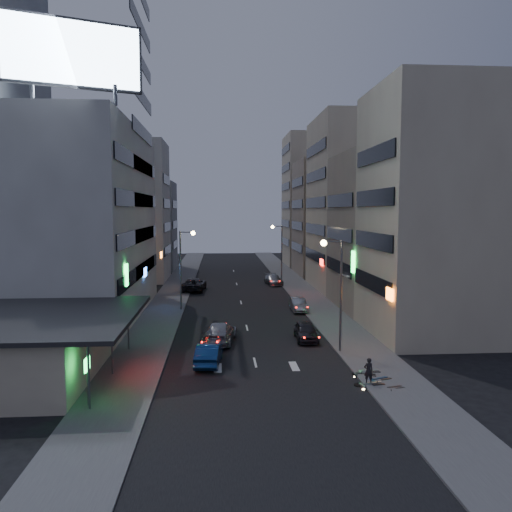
{
  "coord_description": "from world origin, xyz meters",
  "views": [
    {
      "loc": [
        -2.33,
        -28.66,
        10.21
      ],
      "look_at": [
        1.2,
        19.53,
        5.78
      ],
      "focal_mm": 35.0,
      "sensor_mm": 36.0,
      "label": 1
    }
  ],
  "objects": [
    {
      "name": "far_left_b",
      "position": [
        -16.0,
        58.0,
        7.5
      ],
      "size": [
        12.0,
        10.0,
        15.0
      ],
      "primitive_type": "cube",
      "color": "gray",
      "rests_on": "ground"
    },
    {
      "name": "shophouse_mid",
      "position": [
        15.5,
        22.0,
        8.0
      ],
      "size": [
        11.0,
        12.0,
        16.0
      ],
      "primitive_type": "cube",
      "color": "gray",
      "rests_on": "ground"
    },
    {
      "name": "person",
      "position": [
        6.3,
        -0.86,
        0.88
      ],
      "size": [
        0.58,
        0.41,
        1.52
      ],
      "primitive_type": "imported",
      "rotation": [
        0.0,
        0.0,
        3.23
      ],
      "color": "black",
      "rests_on": "sidewalk_right"
    },
    {
      "name": "shophouse_far",
      "position": [
        15.0,
        35.0,
        11.0
      ],
      "size": [
        10.0,
        14.0,
        22.0
      ],
      "primitive_type": "cube",
      "color": "beige",
      "rests_on": "ground"
    },
    {
      "name": "scooter_blue",
      "position": [
        7.75,
        0.28,
        0.71
      ],
      "size": [
        1.26,
        2.02,
        1.17
      ],
      "primitive_type": null,
      "rotation": [
        0.0,
        0.0,
        1.92
      ],
      "color": "navy",
      "rests_on": "sidewalk_right"
    },
    {
      "name": "parked_car_right_far",
      "position": [
        5.05,
        38.98,
        0.69
      ],
      "size": [
        2.51,
        4.97,
        1.38
      ],
      "primitive_type": "imported",
      "rotation": [
        0.0,
        0.0,
        0.12
      ],
      "color": "gray",
      "rests_on": "ground"
    },
    {
      "name": "road_car_blue",
      "position": [
        -3.09,
        3.84,
        0.71
      ],
      "size": [
        1.9,
        4.44,
        1.42
      ],
      "primitive_type": "imported",
      "rotation": [
        0.0,
        0.0,
        3.05
      ],
      "color": "navy",
      "rests_on": "ground"
    },
    {
      "name": "scooter_black_b",
      "position": [
        7.27,
        0.75,
        0.68
      ],
      "size": [
        1.15,
        1.92,
        1.11
      ],
      "primitive_type": null,
      "rotation": [
        0.0,
        0.0,
        1.25
      ],
      "color": "black",
      "rests_on": "sidewalk_right"
    },
    {
      "name": "parked_car_left",
      "position": [
        -5.6,
        34.58,
        0.81
      ],
      "size": [
        3.18,
        6.05,
        1.62
      ],
      "primitive_type": "imported",
      "rotation": [
        0.0,
        0.0,
        3.06
      ],
      "color": "#26252A",
      "rests_on": "ground"
    },
    {
      "name": "food_court",
      "position": [
        -13.9,
        2.0,
        1.98
      ],
      "size": [
        11.0,
        13.0,
        3.88
      ],
      "color": "beige",
      "rests_on": "ground"
    },
    {
      "name": "street_lamp_left",
      "position": [
        -5.9,
        22.0,
        5.36
      ],
      "size": [
        1.6,
        0.44,
        8.02
      ],
      "color": "#595B60",
      "rests_on": "sidewalk_left"
    },
    {
      "name": "far_right_b",
      "position": [
        16.0,
        64.0,
        12.0
      ],
      "size": [
        12.0,
        12.0,
        24.0
      ],
      "primitive_type": "cube",
      "color": "beige",
      "rests_on": "ground"
    },
    {
      "name": "street_lamp_right_far",
      "position": [
        5.9,
        40.0,
        5.36
      ],
      "size": [
        1.6,
        0.44,
        8.02
      ],
      "color": "#595B60",
      "rests_on": "sidewalk_right"
    },
    {
      "name": "parked_car_right_mid",
      "position": [
        5.6,
        20.86,
        0.67
      ],
      "size": [
        1.43,
        4.07,
        1.34
      ],
      "primitive_type": "imported",
      "rotation": [
        0.0,
        0.0,
        0.0
      ],
      "color": "#A0A1A8",
      "rests_on": "ground"
    },
    {
      "name": "scooter_silver_b",
      "position": [
        7.66,
        1.51,
        0.7
      ],
      "size": [
        0.69,
        1.91,
        1.16
      ],
      "primitive_type": null,
      "rotation": [
        0.0,
        0.0,
        1.54
      ],
      "color": "#A7ABAF",
      "rests_on": "sidewalk_right"
    },
    {
      "name": "sidewalk_right",
      "position": [
        8.0,
        30.0,
        0.06
      ],
      "size": [
        4.0,
        120.0,
        0.12
      ],
      "primitive_type": "cube",
      "color": "#4C4C4F",
      "rests_on": "ground"
    },
    {
      "name": "far_left_a",
      "position": [
        -15.5,
        45.0,
        10.0
      ],
      "size": [
        11.0,
        10.0,
        20.0
      ],
      "primitive_type": "cube",
      "color": "beige",
      "rests_on": "ground"
    },
    {
      "name": "white_building",
      "position": [
        -17.0,
        20.0,
        9.0
      ],
      "size": [
        14.0,
        24.0,
        18.0
      ],
      "primitive_type": "cube",
      "color": "beige",
      "rests_on": "ground"
    },
    {
      "name": "billboard",
      "position": [
        -12.99,
        9.97,
        21.66
      ],
      "size": [
        9.52,
        3.75,
        6.2
      ],
      "rotation": [
        0.0,
        0.0,
        0.35
      ],
      "color": "#595B60",
      "rests_on": "white_building"
    },
    {
      "name": "road_car_silver",
      "position": [
        -2.36,
        9.29,
        0.78
      ],
      "size": [
        2.95,
        5.65,
        1.56
      ],
      "primitive_type": "imported",
      "rotation": [
        0.0,
        0.0,
        2.99
      ],
      "color": "#999BA1",
      "rests_on": "ground"
    },
    {
      "name": "scooter_black_a",
      "position": [
        8.08,
        -1.31,
        0.61
      ],
      "size": [
        0.88,
        1.67,
        0.97
      ],
      "primitive_type": null,
      "rotation": [
        0.0,
        0.0,
        1.8
      ],
      "color": "black",
      "rests_on": "sidewalk_right"
    },
    {
      "name": "shophouse_near",
      "position": [
        15.0,
        10.5,
        10.0
      ],
      "size": [
        10.0,
        11.0,
        20.0
      ],
      "primitive_type": "cube",
      "color": "beige",
      "rests_on": "ground"
    },
    {
      "name": "sidewalk_left",
      "position": [
        -8.0,
        30.0,
        0.06
      ],
      "size": [
        4.0,
        120.0,
        0.12
      ],
      "primitive_type": "cube",
      "color": "#4C4C4F",
      "rests_on": "ground"
    },
    {
      "name": "parked_car_right_near",
      "position": [
        4.42,
        9.54,
        0.71
      ],
      "size": [
        1.84,
        4.22,
        1.42
      ],
      "primitive_type": "imported",
      "rotation": [
        0.0,
        0.0,
        -0.04
      ],
      "color": "#29282D",
      "rests_on": "ground"
    },
    {
      "name": "far_right_a",
      "position": [
        15.5,
        50.0,
        9.0
      ],
      "size": [
        11.0,
        12.0,
        18.0
      ],
      "primitive_type": "cube",
      "color": "gray",
      "rests_on": "ground"
    },
    {
      "name": "street_lamp_right_near",
      "position": [
        5.9,
        6.0,
        5.36
      ],
      "size": [
        1.6,
        0.44,
        8.02
      ],
      "color": "#595B60",
      "rests_on": "sidewalk_right"
    },
    {
      "name": "scooter_silver_a",
      "position": [
        7.1,
        -0.62,
        0.75
      ],
      "size": [
        1.03,
        2.13,
        1.25
      ],
      "primitive_type": null,
      "rotation": [
        0.0,
        0.0,
        1.75
      ],
      "color": "#A3A5AB",
      "rests_on": "sidewalk_right"
    },
    {
      "name": "ground",
      "position": [
        0.0,
        0.0,
        0.0
      ],
      "size": [
        180.0,
        180.0,
        0.0
      ],
      "primitive_type": "plane",
      "color": "black",
      "rests_on": "ground"
    }
  ]
}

